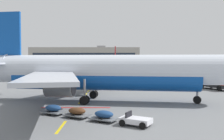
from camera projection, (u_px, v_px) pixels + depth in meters
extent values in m
plane|color=slate|center=(206.00, 89.00, 46.99)|extent=(400.00, 400.00, 0.00)
cube|color=yellow|center=(61.00, 127.00, 20.62)|extent=(0.24, 4.00, 0.01)
cube|color=yellow|center=(72.00, 112.00, 26.55)|extent=(0.24, 4.00, 0.01)
cube|color=yellow|center=(80.00, 101.00, 33.44)|extent=(0.24, 4.00, 0.01)
cube|color=yellow|center=(85.00, 95.00, 39.78)|extent=(0.24, 4.00, 0.01)
cube|color=yellow|center=(88.00, 90.00, 45.29)|extent=(0.24, 4.00, 0.01)
cube|color=yellow|center=(91.00, 87.00, 51.37)|extent=(0.24, 4.00, 0.01)
cube|color=yellow|center=(93.00, 84.00, 57.63)|extent=(0.24, 4.00, 0.01)
cube|color=yellow|center=(95.00, 82.00, 63.24)|extent=(0.24, 4.00, 0.01)
cube|color=yellow|center=(96.00, 80.00, 69.10)|extent=(0.24, 4.00, 0.01)
cube|color=yellow|center=(98.00, 78.00, 75.63)|extent=(0.24, 4.00, 0.01)
cube|color=yellow|center=(99.00, 77.00, 82.69)|extent=(0.24, 4.00, 0.01)
cube|color=yellow|center=(100.00, 75.00, 89.99)|extent=(0.24, 4.00, 0.01)
cube|color=#B21414|center=(75.00, 108.00, 28.95)|extent=(8.00, 0.40, 0.01)
cylinder|color=silver|center=(104.00, 69.00, 33.08)|extent=(30.33, 8.15, 3.80)
cylinder|color=#0F479E|center=(104.00, 77.00, 33.13)|extent=(24.75, 7.03, 3.50)
cone|color=silver|center=(223.00, 70.00, 30.93)|extent=(4.01, 4.19, 3.72)
cube|color=#192333|center=(215.00, 64.00, 31.05)|extent=(2.00, 3.05, 0.60)
cube|color=#0F479E|center=(5.00, 34.00, 34.89)|extent=(4.41, 1.00, 6.00)
cube|color=silver|center=(13.00, 63.00, 38.32)|extent=(4.10, 6.80, 0.24)
cube|color=#B7BCC6|center=(89.00, 70.00, 42.08)|extent=(12.15, 17.28, 0.36)
cube|color=#B7BCC6|center=(50.00, 77.00, 25.27)|extent=(7.93, 17.60, 0.36)
cylinder|color=#4C4F54|center=(84.00, 80.00, 39.19)|extent=(3.47, 2.54, 2.10)
cylinder|color=black|center=(94.00, 80.00, 38.96)|extent=(0.38, 1.78, 1.79)
cylinder|color=#4C4F54|center=(59.00, 88.00, 28.32)|extent=(3.47, 2.54, 2.10)
cylinder|color=black|center=(73.00, 88.00, 28.09)|extent=(0.38, 1.78, 1.79)
cylinder|color=gray|center=(197.00, 89.00, 31.48)|extent=(0.28, 0.28, 2.67)
cylinder|color=black|center=(196.00, 100.00, 31.53)|extent=(1.02, 0.42, 0.99)
cylinder|color=gray|center=(93.00, 85.00, 36.04)|extent=(0.28, 0.28, 2.61)
cylinder|color=black|center=(94.00, 94.00, 36.44)|extent=(1.14, 0.51, 1.10)
cylinder|color=black|center=(93.00, 95.00, 35.75)|extent=(1.14, 0.51, 1.10)
cylinder|color=gray|center=(84.00, 90.00, 30.90)|extent=(0.28, 0.28, 2.61)
cylinder|color=black|center=(85.00, 100.00, 31.30)|extent=(1.14, 0.51, 1.10)
cylinder|color=black|center=(83.00, 101.00, 30.61)|extent=(1.14, 0.51, 1.10)
cylinder|color=silver|center=(114.00, 63.00, 102.02)|extent=(4.68, 29.02, 3.65)
cylinder|color=maroon|center=(114.00, 66.00, 102.06)|extent=(4.20, 23.64, 3.36)
cone|color=silver|center=(113.00, 64.00, 87.58)|extent=(3.69, 3.49, 3.58)
cone|color=silver|center=(115.00, 62.00, 117.10)|extent=(3.24, 4.14, 3.10)
cube|color=#192333|center=(113.00, 62.00, 88.56)|extent=(2.79, 1.63, 0.58)
cube|color=maroon|center=(115.00, 53.00, 115.25)|extent=(0.50, 4.24, 5.76)
cube|color=silver|center=(121.00, 61.00, 115.98)|extent=(6.25, 3.29, 0.23)
cube|color=silver|center=(108.00, 61.00, 116.19)|extent=(6.25, 3.29, 0.23)
cube|color=#B7BCC6|center=(133.00, 64.00, 105.57)|extent=(16.89, 10.24, 0.35)
cube|color=#B7BCC6|center=(95.00, 64.00, 106.12)|extent=(16.96, 9.24, 0.35)
cylinder|color=#4C4F54|center=(127.00, 67.00, 105.87)|extent=(2.13, 3.14, 2.02)
cylinder|color=black|center=(127.00, 68.00, 104.34)|extent=(1.72, 0.18, 1.71)
cylinder|color=#4C4F54|center=(102.00, 67.00, 106.22)|extent=(2.13, 3.14, 2.02)
cylinder|color=black|center=(101.00, 68.00, 104.69)|extent=(1.72, 0.18, 1.71)
cylinder|color=gray|center=(113.00, 70.00, 90.70)|extent=(0.27, 0.27, 2.56)
cylinder|color=black|center=(113.00, 74.00, 90.75)|extent=(0.30, 0.96, 0.95)
cylinder|color=gray|center=(120.00, 69.00, 103.95)|extent=(0.27, 0.27, 2.51)
cylinder|color=black|center=(121.00, 72.00, 103.99)|extent=(0.37, 1.07, 1.06)
cylinder|color=black|center=(119.00, 72.00, 104.01)|extent=(0.37, 1.07, 1.06)
cylinder|color=gray|center=(108.00, 69.00, 104.11)|extent=(0.27, 0.27, 2.51)
cylinder|color=black|center=(109.00, 72.00, 104.15)|extent=(0.37, 1.07, 1.06)
cylinder|color=black|center=(107.00, 72.00, 104.18)|extent=(0.37, 1.07, 1.06)
cube|color=black|center=(214.00, 85.00, 46.82)|extent=(4.73, 7.40, 0.60)
cube|color=maroon|center=(224.00, 82.00, 44.63)|extent=(3.00, 3.04, 1.10)
cube|color=#B7BCC6|center=(211.00, 78.00, 47.68)|extent=(3.93, 5.30, 2.10)
cylinder|color=black|center=(218.00, 88.00, 44.31)|extent=(0.60, 1.00, 0.96)
cylinder|color=black|center=(211.00, 85.00, 49.35)|extent=(0.60, 1.00, 0.96)
cylinder|color=black|center=(201.00, 86.00, 48.49)|extent=(0.60, 1.00, 0.96)
cube|color=silver|center=(135.00, 120.00, 20.98)|extent=(2.95, 2.48, 0.44)
cube|color=black|center=(128.00, 115.00, 21.28)|extent=(0.65, 1.04, 0.56)
cylinder|color=black|center=(148.00, 122.00, 21.17)|extent=(0.58, 0.43, 0.56)
cylinder|color=black|center=(142.00, 126.00, 19.94)|extent=(0.58, 0.43, 0.56)
cylinder|color=black|center=(129.00, 119.00, 22.04)|extent=(0.58, 0.43, 0.56)
cylinder|color=black|center=(122.00, 123.00, 20.82)|extent=(0.58, 0.43, 0.56)
cube|color=slate|center=(103.00, 118.00, 22.48)|extent=(2.83, 2.47, 0.12)
ellipsoid|color=navy|center=(103.00, 114.00, 22.47)|extent=(2.18, 1.93, 0.64)
cylinder|color=black|center=(107.00, 117.00, 23.08)|extent=(0.45, 0.34, 0.44)
cylinder|color=black|center=(99.00, 121.00, 21.89)|extent=(0.45, 0.34, 0.44)
cube|color=slate|center=(76.00, 115.00, 23.93)|extent=(2.83, 2.47, 0.12)
ellipsoid|color=#4C2D19|center=(76.00, 111.00, 23.91)|extent=(2.18, 1.93, 0.64)
cylinder|color=black|center=(81.00, 114.00, 24.52)|extent=(0.45, 0.34, 0.44)
cylinder|color=black|center=(72.00, 117.00, 23.34)|extent=(0.45, 0.34, 0.44)
cube|color=slate|center=(53.00, 112.00, 25.37)|extent=(2.83, 2.47, 0.12)
ellipsoid|color=navy|center=(53.00, 108.00, 25.35)|extent=(2.18, 1.93, 0.64)
cylinder|color=black|center=(57.00, 111.00, 25.96)|extent=(0.45, 0.34, 0.44)
cylinder|color=black|center=(48.00, 113.00, 24.78)|extent=(0.45, 0.34, 0.44)
cube|color=#9E998E|center=(85.00, 58.00, 176.74)|extent=(73.75, 23.29, 13.86)
cube|color=#192333|center=(83.00, 57.00, 165.02)|extent=(67.85, 0.12, 4.99)
cube|color=gray|center=(101.00, 47.00, 176.45)|extent=(6.00, 5.00, 1.60)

